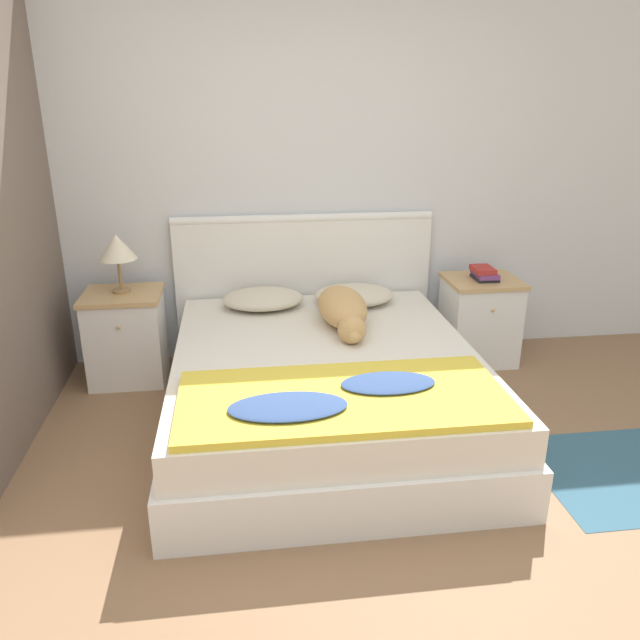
# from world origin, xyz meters

# --- Properties ---
(ground_plane) EXTENTS (16.00, 16.00, 0.00)m
(ground_plane) POSITION_xyz_m (0.00, 0.00, 0.00)
(ground_plane) COLOR #896647
(wall_back) EXTENTS (9.00, 0.06, 2.55)m
(wall_back) POSITION_xyz_m (0.00, 2.13, 1.27)
(wall_back) COLOR silver
(wall_back) RESTS_ON ground_plane
(bed) EXTENTS (1.69, 2.02, 0.46)m
(bed) POSITION_xyz_m (0.12, 1.03, 0.23)
(bed) COLOR white
(bed) RESTS_ON ground_plane
(headboard) EXTENTS (1.77, 0.06, 1.01)m
(headboard) POSITION_xyz_m (0.12, 2.06, 0.53)
(headboard) COLOR white
(headboard) RESTS_ON ground_plane
(nightstand_left) EXTENTS (0.49, 0.44, 0.59)m
(nightstand_left) POSITION_xyz_m (-1.07, 1.79, 0.30)
(nightstand_left) COLOR white
(nightstand_left) RESTS_ON ground_plane
(nightstand_right) EXTENTS (0.49, 0.44, 0.59)m
(nightstand_right) POSITION_xyz_m (1.32, 1.79, 0.30)
(nightstand_right) COLOR white
(nightstand_right) RESTS_ON ground_plane
(pillow_left) EXTENTS (0.53, 0.40, 0.12)m
(pillow_left) POSITION_xyz_m (-0.18, 1.79, 0.52)
(pillow_left) COLOR beige
(pillow_left) RESTS_ON bed
(pillow_right) EXTENTS (0.53, 0.40, 0.12)m
(pillow_right) POSITION_xyz_m (0.43, 1.79, 0.52)
(pillow_right) COLOR beige
(pillow_right) RESTS_ON bed
(quilt) EXTENTS (1.50, 0.70, 0.06)m
(quilt) POSITION_xyz_m (0.11, 0.41, 0.48)
(quilt) COLOR yellow
(quilt) RESTS_ON bed
(dog) EXTENTS (0.29, 0.83, 0.21)m
(dog) POSITION_xyz_m (0.29, 1.41, 0.56)
(dog) COLOR tan
(dog) RESTS_ON bed
(book_stack) EXTENTS (0.15, 0.22, 0.08)m
(book_stack) POSITION_xyz_m (1.32, 1.78, 0.63)
(book_stack) COLOR #232328
(book_stack) RESTS_ON nightstand_right
(table_lamp) EXTENTS (0.24, 0.24, 0.37)m
(table_lamp) POSITION_xyz_m (-1.07, 1.80, 0.88)
(table_lamp) COLOR #9E7A4C
(table_lamp) RESTS_ON nightstand_left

